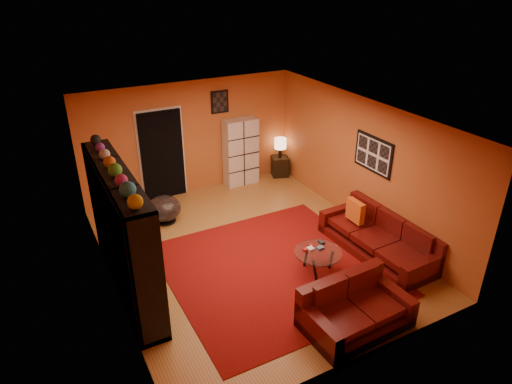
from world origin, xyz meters
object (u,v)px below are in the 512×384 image
side_table (280,166)px  sofa (381,238)px  entertainment_unit (122,233)px  bowl_chair (164,209)px  table_lamp (280,144)px  tv (126,234)px  loveseat (352,308)px  coffee_table (318,254)px  storage_cabinet (241,152)px

side_table → sofa: bearing=-91.6°
entertainment_unit → bowl_chair: size_ratio=4.31×
side_table → table_lamp: size_ratio=1.01×
sofa → table_lamp: bearing=86.4°
entertainment_unit → tv: entertainment_unit is taller
loveseat → table_lamp: size_ratio=3.22×
coffee_table → bowl_chair: bearing=121.3°
coffee_table → storage_cabinet: (0.46, 3.92, 0.44)m
coffee_table → side_table: (1.53, 3.87, -0.12)m
entertainment_unit → bowl_chair: entertainment_unit is taller
side_table → table_lamp: (0.00, 0.00, 0.60)m
bowl_chair → side_table: 3.45m
tv → loveseat: bearing=-132.3°
entertainment_unit → sofa: (4.42, -1.13, -0.77)m
coffee_table → side_table: side_table is taller
loveseat → coffee_table: size_ratio=1.94×
loveseat → bowl_chair: loveseat is taller
sofa → loveseat: size_ratio=1.48×
sofa → bowl_chair: size_ratio=3.39×
bowl_chair → table_lamp: (3.33, 0.92, 0.55)m
tv → bowl_chair: (1.15, 1.83, -0.71)m
sofa → storage_cabinet: storage_cabinet is taller
sofa → bowl_chair: 4.37m
coffee_table → storage_cabinet: size_ratio=0.51×
tv → loveseat: (2.66, -2.42, -0.73)m
tv → table_lamp: bearing=-58.5°
coffee_table → side_table: size_ratio=1.65×
tv → side_table: bearing=-58.5°
entertainment_unit → sofa: entertainment_unit is taller
entertainment_unit → tv: (0.05, 0.00, -0.04)m
loveseat → bowl_chair: 4.51m
loveseat → tv: bearing=45.4°
table_lamp → bowl_chair: bearing=-164.6°
storage_cabinet → bowl_chair: 2.51m
sofa → loveseat: same height
table_lamp → side_table: bearing=0.0°
coffee_table → sofa: bearing=-0.3°
loveseat → entertainment_unit: bearing=46.0°
tv → side_table: size_ratio=2.02×
tv → coffee_table: 3.21m
loveseat → storage_cabinet: bearing=-10.4°
sofa → loveseat: 2.13m
loveseat → storage_cabinet: storage_cabinet is taller
bowl_chair → table_lamp: size_ratio=1.41×
sofa → tv: bearing=163.4°
loveseat → coffee_table: loveseat is taller
sofa → bowl_chair: sofa is taller
sofa → coffee_table: (-1.43, 0.01, 0.09)m
entertainment_unit → side_table: 5.36m
side_table → loveseat: bearing=-109.3°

